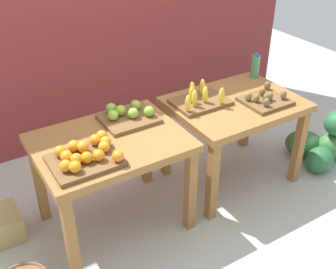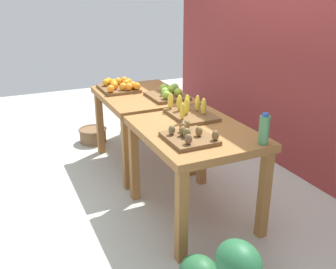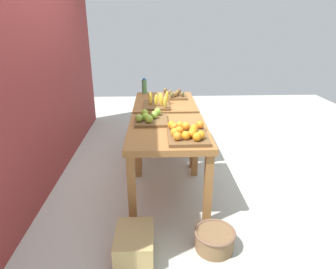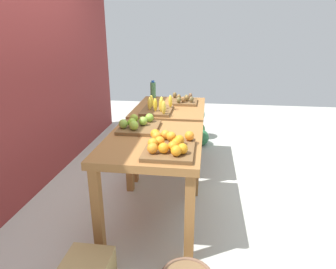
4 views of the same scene
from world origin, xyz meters
name	(u,v)px [view 2 (image 2 of 4)]	position (x,y,z in m)	size (l,w,h in m)	color
ground_plane	(165,185)	(0.00, 0.00, 0.00)	(8.00, 8.00, 0.00)	#B7BAAF
back_wall	(293,18)	(0.00, 1.35, 1.50)	(4.40, 0.12, 3.00)	maroon
display_table_left	(142,105)	(-0.56, 0.00, 0.65)	(1.04, 0.80, 0.77)	#986433
display_table_right	(195,143)	(0.56, 0.00, 0.65)	(1.04, 0.80, 0.77)	#986433
orange_bin	(120,86)	(-0.79, -0.16, 0.81)	(0.45, 0.37, 0.11)	brown
apple_bin	(168,94)	(-0.32, 0.18, 0.80)	(0.40, 0.35, 0.11)	brown
banana_crate	(190,112)	(0.28, 0.10, 0.81)	(0.44, 0.32, 0.17)	brown
kiwi_bin	(189,136)	(0.74, -0.15, 0.80)	(0.36, 0.32, 0.10)	brown
water_bottle	(264,130)	(1.01, 0.29, 0.87)	(0.07, 0.07, 0.22)	#4C8C59
wicker_basket	(93,135)	(-1.36, -0.35, 0.09)	(0.34, 0.34, 0.17)	brown
cardboard_produce_box	(141,125)	(-1.41, 0.30, 0.11)	(0.40, 0.30, 0.22)	tan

